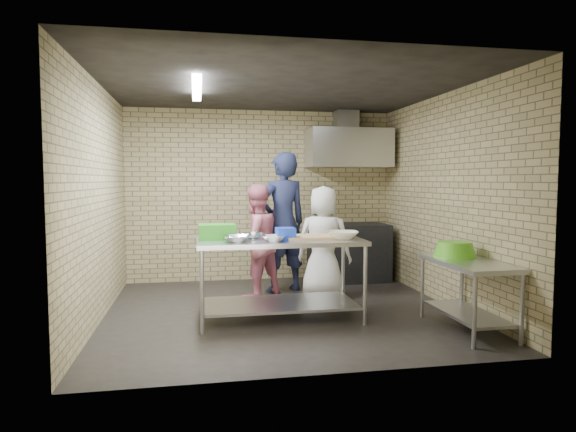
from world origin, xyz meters
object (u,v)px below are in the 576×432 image
Objects in this scene: side_counter at (467,295)px; bottle_green at (371,154)px; man_navy at (283,222)px; woman_pink at (255,241)px; woman_white at (323,242)px; bottle_red at (348,153)px; green_crate at (217,232)px; stove at (349,252)px; green_basin at (455,249)px; prep_table at (280,279)px; blue_tub at (285,234)px.

bottle_green is (0.00, 2.99, 1.64)m from side_counter.
man_navy is 0.54m from woman_pink.
woman_pink is 1.01× the size of woman_white.
green_crate is at bearing -136.36° from bottle_red.
man_navy is (-1.61, 2.18, 0.62)m from side_counter.
green_basin is at bearing -80.24° from stove.
side_counter is 0.52m from green_basin.
green_crate is 3.48m from bottle_green.
woman_white is at bearing 116.19° from man_navy.
prep_table is 2.05m from side_counter.
bottle_green is 2.61m from woman_pink.
man_navy is (0.98, 1.29, -0.02)m from green_crate.
bottle_green is (2.59, 2.09, 1.00)m from green_crate.
green_crate is at bearing 54.24° from woman_white.
woman_white is (0.70, 1.00, -0.24)m from blue_tub.
green_crate is (-2.59, 0.90, 0.64)m from side_counter.
green_basin is (0.43, -2.50, 0.38)m from stove.
prep_table is at bearing -130.57° from bottle_green.
man_navy reaches higher than prep_table.
prep_table is 1.21m from woman_white.
green_basin is 2.56× the size of bottle_red.
green_basin is at bearing -14.12° from green_crate.
blue_tub is 0.45× the size of green_basin.
green_crate is 2.66m from green_basin.
man_navy is at bearing 81.35° from blue_tub.
woman_pink reaches higher than prep_table.
man_navy is (0.28, 1.41, 0.53)m from prep_table.
green_basin is 2.51m from man_navy.
blue_tub is at bearing 159.83° from side_counter.
woman_pink is at bearing 136.44° from side_counter.
prep_table is 12.41× the size of bottle_green.
woman_pink reaches higher than woman_white.
side_counter is 2.06m from woman_white.
woman_white is (-0.69, -1.08, 0.31)m from stove.
bottle_green reaches higher than prep_table.
bottle_red is at bearing 97.90° from green_basin.
bottle_green reaches higher than green_crate.
stove is 2.57m from green_basin.
green_crate is 2.00× the size of blue_tub.
prep_table is 0.90m from green_crate.
side_counter is at bearing -85.43° from green_basin.
woman_pink is (-2.04, 1.94, 0.39)m from side_counter.
blue_tub is (-1.84, 0.68, 0.62)m from side_counter.
prep_table is 0.54m from blue_tub.
green_crate is (-0.70, 0.12, 0.55)m from prep_table.
bottle_green is at bearing 89.58° from green_basin.
side_counter is at bearing 109.96° from man_navy.
bottle_red is at bearing 97.62° from side_counter.
green_crate is at bearing 163.65° from blue_tub.
stove is (-0.45, 2.75, 0.08)m from side_counter.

